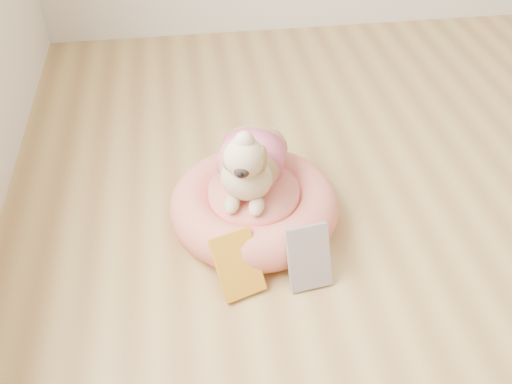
{
  "coord_description": "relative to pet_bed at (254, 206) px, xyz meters",
  "views": [
    {
      "loc": [
        -1.33,
        -0.7,
        1.35
      ],
      "look_at": [
        -1.13,
        0.68,
        0.17
      ],
      "focal_mm": 40.0,
      "sensor_mm": 36.0,
      "label": 1
    }
  ],
  "objects": [
    {
      "name": "pet_bed",
      "position": [
        0.0,
        0.0,
        0.0
      ],
      "size": [
        0.57,
        0.57,
        0.15
      ],
      "color": "#EB695C",
      "rests_on": "floor"
    },
    {
      "name": "dog",
      "position": [
        -0.01,
        0.02,
        0.22
      ],
      "size": [
        0.36,
        0.45,
        0.28
      ],
      "primitive_type": null,
      "rotation": [
        0.0,
        0.0,
        -0.28
      ],
      "color": "brown",
      "rests_on": "pet_bed"
    },
    {
      "name": "book_yellow",
      "position": [
        -0.09,
        -0.27,
        0.02
      ],
      "size": [
        0.17,
        0.17,
        0.17
      ],
      "primitive_type": "cube",
      "rotation": [
        -0.65,
        0.0,
        0.32
      ],
      "color": "yellow",
      "rests_on": "floor"
    },
    {
      "name": "book_white",
      "position": [
        0.13,
        -0.28,
        0.02
      ],
      "size": [
        0.14,
        0.12,
        0.19
      ],
      "primitive_type": "cube",
      "rotation": [
        -0.43,
        0.0,
        0.13
      ],
      "color": "white",
      "rests_on": "floor"
    }
  ]
}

